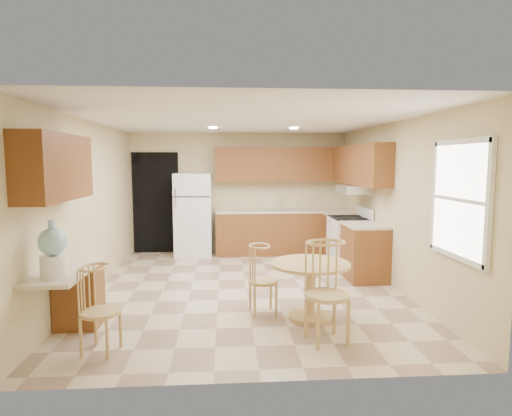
{
  "coord_description": "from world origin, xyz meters",
  "views": [
    {
      "loc": [
        -0.29,
        -6.27,
        1.91
      ],
      "look_at": [
        0.17,
        0.3,
        1.19
      ],
      "focal_mm": 30.0,
      "sensor_mm": 36.0,
      "label": 1
    }
  ],
  "objects": [
    {
      "name": "floor",
      "position": [
        0.0,
        0.0,
        0.0
      ],
      "size": [
        5.5,
        5.5,
        0.0
      ],
      "primitive_type": "plane",
      "color": "#C7B290",
      "rests_on": "ground"
    },
    {
      "name": "ceiling",
      "position": [
        0.0,
        0.0,
        2.5
      ],
      "size": [
        4.5,
        5.5,
        0.02
      ],
      "primitive_type": "cube",
      "color": "white",
      "rests_on": "wall_back"
    },
    {
      "name": "wall_back",
      "position": [
        0.0,
        2.75,
        1.25
      ],
      "size": [
        4.5,
        0.02,
        2.5
      ],
      "primitive_type": "cube",
      "color": "beige",
      "rests_on": "floor"
    },
    {
      "name": "wall_front",
      "position": [
        0.0,
        -2.75,
        1.25
      ],
      "size": [
        4.5,
        0.02,
        2.5
      ],
      "primitive_type": "cube",
      "color": "beige",
      "rests_on": "floor"
    },
    {
      "name": "wall_left",
      "position": [
        -2.25,
        0.0,
        1.25
      ],
      "size": [
        0.02,
        5.5,
        2.5
      ],
      "primitive_type": "cube",
      "color": "beige",
      "rests_on": "floor"
    },
    {
      "name": "wall_right",
      "position": [
        2.25,
        0.0,
        1.25
      ],
      "size": [
        0.02,
        5.5,
        2.5
      ],
      "primitive_type": "cube",
      "color": "beige",
      "rests_on": "floor"
    },
    {
      "name": "doorway",
      "position": [
        -1.75,
        2.73,
        1.05
      ],
      "size": [
        0.9,
        0.02,
        2.1
      ],
      "primitive_type": "cube",
      "color": "black",
      "rests_on": "floor"
    },
    {
      "name": "base_cab_back",
      "position": [
        0.88,
        2.45,
        0.43
      ],
      "size": [
        2.75,
        0.6,
        0.87
      ],
      "primitive_type": "cube",
      "color": "brown",
      "rests_on": "floor"
    },
    {
      "name": "counter_back",
      "position": [
        0.88,
        2.45,
        0.89
      ],
      "size": [
        2.75,
        0.63,
        0.04
      ],
      "primitive_type": "cube",
      "color": "beige",
      "rests_on": "base_cab_back"
    },
    {
      "name": "base_cab_right_a",
      "position": [
        1.95,
        1.85,
        0.43
      ],
      "size": [
        0.6,
        0.59,
        0.87
      ],
      "primitive_type": "cube",
      "color": "brown",
      "rests_on": "floor"
    },
    {
      "name": "counter_right_a",
      "position": [
        1.95,
        1.85,
        0.89
      ],
      "size": [
        0.63,
        0.59,
        0.04
      ],
      "primitive_type": "cube",
      "color": "beige",
      "rests_on": "base_cab_right_a"
    },
    {
      "name": "base_cab_right_b",
      "position": [
        1.95,
        0.4,
        0.43
      ],
      "size": [
        0.6,
        0.8,
        0.87
      ],
      "primitive_type": "cube",
      "color": "brown",
      "rests_on": "floor"
    },
    {
      "name": "counter_right_b",
      "position": [
        1.95,
        0.4,
        0.89
      ],
      "size": [
        0.63,
        0.8,
        0.04
      ],
      "primitive_type": "cube",
      "color": "beige",
      "rests_on": "base_cab_right_b"
    },
    {
      "name": "upper_cab_back",
      "position": [
        0.88,
        2.58,
        1.85
      ],
      "size": [
        2.75,
        0.33,
        0.7
      ],
      "primitive_type": "cube",
      "color": "brown",
      "rests_on": "wall_back"
    },
    {
      "name": "upper_cab_right",
      "position": [
        2.08,
        1.21,
        1.85
      ],
      "size": [
        0.33,
        2.42,
        0.7
      ],
      "primitive_type": "cube",
      "color": "brown",
      "rests_on": "wall_right"
    },
    {
      "name": "upper_cab_left",
      "position": [
        -2.08,
        -1.6,
        1.85
      ],
      "size": [
        0.33,
        1.4,
        0.7
      ],
      "primitive_type": "cube",
      "color": "brown",
      "rests_on": "wall_left"
    },
    {
      "name": "sink",
      "position": [
        0.85,
        2.45,
        0.91
      ],
      "size": [
        0.78,
        0.44,
        0.01
      ],
      "primitive_type": "cube",
      "color": "silver",
      "rests_on": "counter_back"
    },
    {
      "name": "range_hood",
      "position": [
        2.0,
        1.18,
        1.42
      ],
      "size": [
        0.5,
        0.76,
        0.14
      ],
      "primitive_type": "cube",
      "color": "silver",
      "rests_on": "upper_cab_right"
    },
    {
      "name": "desk_pedestal",
      "position": [
        -2.0,
        -1.32,
        0.36
      ],
      "size": [
        0.48,
        0.42,
        0.72
      ],
      "primitive_type": "cube",
      "color": "brown",
      "rests_on": "floor"
    },
    {
      "name": "desk_top",
      "position": [
        -2.0,
        -1.7,
        0.75
      ],
      "size": [
        0.5,
        1.2,
        0.04
      ],
      "primitive_type": "cube",
      "color": "beige",
      "rests_on": "desk_pedestal"
    },
    {
      "name": "window",
      "position": [
        2.23,
        -1.85,
        1.5
      ],
      "size": [
        0.06,
        1.12,
        1.3
      ],
      "color": "white",
      "rests_on": "wall_right"
    },
    {
      "name": "can_light_a",
      "position": [
        -0.5,
        1.2,
        2.48
      ],
      "size": [
        0.14,
        0.14,
        0.02
      ],
      "primitive_type": "cylinder",
      "color": "white",
      "rests_on": "ceiling"
    },
    {
      "name": "can_light_b",
      "position": [
        0.9,
        1.2,
        2.48
      ],
      "size": [
        0.14,
        0.14,
        0.02
      ],
      "primitive_type": "cylinder",
      "color": "white",
      "rests_on": "ceiling"
    },
    {
      "name": "refrigerator",
      "position": [
        -0.95,
        2.4,
        0.84
      ],
      "size": [
        0.74,
        0.72,
        1.67
      ],
      "color": "white",
      "rests_on": "floor"
    },
    {
      "name": "stove",
      "position": [
        1.92,
        1.18,
        0.47
      ],
      "size": [
        0.65,
        0.76,
        1.09
      ],
      "color": "white",
      "rests_on": "floor"
    },
    {
      "name": "dining_table",
      "position": [
        0.72,
        -1.3,
        0.46
      ],
      "size": [
        0.95,
        0.95,
        0.7
      ],
      "rotation": [
        0.0,
        0.0,
        0.39
      ],
      "color": "tan",
      "rests_on": "floor"
    },
    {
      "name": "chair_table_a",
      "position": [
        0.17,
        -1.14,
        0.53
      ],
      "size": [
        0.38,
        0.5,
        0.87
      ],
      "rotation": [
        0.0,
        0.0,
        -1.43
      ],
      "color": "tan",
      "rests_on": "floor"
    },
    {
      "name": "chair_table_b",
      "position": [
        0.77,
        -2.05,
        0.65
      ],
      "size": [
        0.47,
        0.48,
        1.06
      ],
      "rotation": [
        0.0,
        0.0,
        3.32
      ],
      "color": "tan",
      "rests_on": "floor"
    },
    {
      "name": "chair_desk",
      "position": [
        -1.55,
        -2.13,
        0.53
      ],
      "size": [
        0.39,
        0.5,
        0.87
      ],
      "rotation": [
        0.0,
        0.0,
        -1.8
      ],
      "color": "tan",
      "rests_on": "floor"
    },
    {
      "name": "water_crock",
      "position": [
        -2.0,
        -1.99,
        1.03
      ],
      "size": [
        0.28,
        0.28,
        0.57
      ],
      "color": "white",
      "rests_on": "desk_top"
    }
  ]
}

